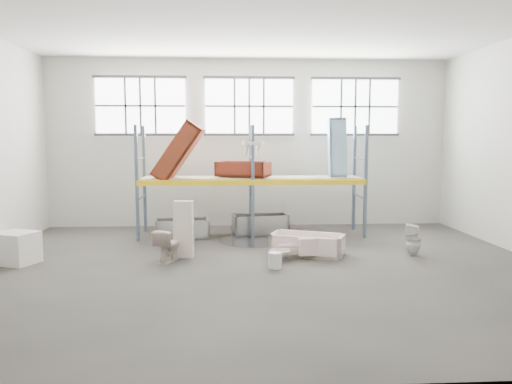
{
  "coord_description": "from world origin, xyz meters",
  "views": [
    {
      "loc": [
        -0.68,
        -10.01,
        2.64
      ],
      "look_at": [
        0.0,
        1.5,
        1.4
      ],
      "focal_mm": 34.83,
      "sensor_mm": 36.0,
      "label": 1
    }
  ],
  "objects": [
    {
      "name": "floor",
      "position": [
        0.0,
        0.0,
        -0.05
      ],
      "size": [
        12.0,
        10.0,
        0.1
      ],
      "primitive_type": "cube",
      "color": "#4C4941",
      "rests_on": "ground"
    },
    {
      "name": "ceiling",
      "position": [
        0.0,
        0.0,
        5.05
      ],
      "size": [
        12.0,
        10.0,
        0.1
      ],
      "primitive_type": "cube",
      "color": "silver",
      "rests_on": "ground"
    },
    {
      "name": "wall_back",
      "position": [
        0.0,
        5.05,
        2.5
      ],
      "size": [
        12.0,
        0.1,
        5.0
      ],
      "primitive_type": "cube",
      "color": "#B8B7AA",
      "rests_on": "ground"
    },
    {
      "name": "wall_front",
      "position": [
        0.0,
        -5.05,
        2.5
      ],
      "size": [
        12.0,
        0.1,
        5.0
      ],
      "primitive_type": "cube",
      "color": "#ACABA0",
      "rests_on": "ground"
    },
    {
      "name": "window_left",
      "position": [
        -3.2,
        4.94,
        3.6
      ],
      "size": [
        2.6,
        0.04,
        1.6
      ],
      "primitive_type": "cube",
      "color": "white",
      "rests_on": "wall_back"
    },
    {
      "name": "window_mid",
      "position": [
        0.0,
        4.94,
        3.6
      ],
      "size": [
        2.6,
        0.04,
        1.6
      ],
      "primitive_type": "cube",
      "color": "white",
      "rests_on": "wall_back"
    },
    {
      "name": "window_right",
      "position": [
        3.2,
        4.94,
        3.6
      ],
      "size": [
        2.6,
        0.04,
        1.6
      ],
      "primitive_type": "cube",
      "color": "white",
      "rests_on": "wall_back"
    },
    {
      "name": "rack_upright_la",
      "position": [
        -3.0,
        2.9,
        1.5
      ],
      "size": [
        0.08,
        0.08,
        3.0
      ],
      "primitive_type": "cube",
      "color": "slate",
      "rests_on": "floor"
    },
    {
      "name": "rack_upright_lb",
      "position": [
        -3.0,
        4.1,
        1.5
      ],
      "size": [
        0.08,
        0.08,
        3.0
      ],
      "primitive_type": "cube",
      "color": "slate",
      "rests_on": "floor"
    },
    {
      "name": "rack_upright_ma",
      "position": [
        0.0,
        2.9,
        1.5
      ],
      "size": [
        0.08,
        0.08,
        3.0
      ],
      "primitive_type": "cube",
      "color": "slate",
      "rests_on": "floor"
    },
    {
      "name": "rack_upright_mb",
      "position": [
        0.0,
        4.1,
        1.5
      ],
      "size": [
        0.08,
        0.08,
        3.0
      ],
      "primitive_type": "cube",
      "color": "slate",
      "rests_on": "floor"
    },
    {
      "name": "rack_upright_ra",
      "position": [
        3.0,
        2.9,
        1.5
      ],
      "size": [
        0.08,
        0.08,
        3.0
      ],
      "primitive_type": "cube",
      "color": "slate",
      "rests_on": "floor"
    },
    {
      "name": "rack_upright_rb",
      "position": [
        3.0,
        4.1,
        1.5
      ],
      "size": [
        0.08,
        0.08,
        3.0
      ],
      "primitive_type": "cube",
      "color": "slate",
      "rests_on": "floor"
    },
    {
      "name": "rack_beam_front",
      "position": [
        0.0,
        2.9,
        1.5
      ],
      "size": [
        6.0,
        0.1,
        0.14
      ],
      "primitive_type": "cube",
      "color": "yellow",
      "rests_on": "floor"
    },
    {
      "name": "rack_beam_back",
      "position": [
        0.0,
        4.1,
        1.5
      ],
      "size": [
        6.0,
        0.1,
        0.14
      ],
      "primitive_type": "cube",
      "color": "yellow",
      "rests_on": "floor"
    },
    {
      "name": "shelf_deck",
      "position": [
        0.0,
        3.5,
        1.58
      ],
      "size": [
        5.9,
        1.1,
        0.03
      ],
      "primitive_type": "cube",
      "color": "gray",
      "rests_on": "floor"
    },
    {
      "name": "wet_patch",
      "position": [
        0.0,
        2.7,
        0.0
      ],
      "size": [
        1.8,
        1.8,
        0.0
      ],
      "primitive_type": "cylinder",
      "color": "black",
      "rests_on": "floor"
    },
    {
      "name": "bathtub_beige",
      "position": [
        1.15,
        1.03,
        0.24
      ],
      "size": [
        1.79,
        1.32,
        0.48
      ],
      "primitive_type": null,
      "rotation": [
        0.0,
        0.0,
        -0.39
      ],
      "color": "silver",
      "rests_on": "floor"
    },
    {
      "name": "cistern_spare",
      "position": [
        1.08,
        0.61,
        0.28
      ],
      "size": [
        0.41,
        0.22,
        0.37
      ],
      "primitive_type": "cube",
      "rotation": [
        0.0,
        0.0,
        0.1
      ],
      "color": "beige",
      "rests_on": "bathtub_beige"
    },
    {
      "name": "sink_in_tub",
      "position": [
        0.46,
        0.5,
        0.16
      ],
      "size": [
        0.56,
        0.56,
        0.16
      ],
      "primitive_type": "imported",
      "rotation": [
        0.0,
        0.0,
        -0.21
      ],
      "color": "beige",
      "rests_on": "bathtub_beige"
    },
    {
      "name": "toilet_beige",
      "position": [
        -1.96,
        0.6,
        0.35
      ],
      "size": [
        0.63,
        0.79,
        0.71
      ],
      "primitive_type": "imported",
      "rotation": [
        0.0,
        0.0,
        2.76
      ],
      "color": "beige",
      "rests_on": "floor"
    },
    {
      "name": "cistern_tall",
      "position": [
        -1.65,
        0.99,
        0.63
      ],
      "size": [
        0.44,
        0.31,
        1.27
      ],
      "primitive_type": "cube",
      "rotation": [
        0.0,
        0.0,
        -0.11
      ],
      "color": "beige",
      "rests_on": "floor"
    },
    {
      "name": "toilet_white",
      "position": [
        3.54,
        0.83,
        0.36
      ],
      "size": [
        0.44,
        0.44,
        0.73
      ],
      "primitive_type": "imported",
      "rotation": [
        0.0,
        0.0,
        -2.0
      ],
      "color": "silver",
      "rests_on": "floor"
    },
    {
      "name": "steel_tub_left",
      "position": [
        -1.87,
        3.08,
        0.26
      ],
      "size": [
        1.48,
        0.86,
        0.51
      ],
      "primitive_type": null,
      "rotation": [
        0.0,
        0.0,
        0.15
      ],
      "color": "#B7BABF",
      "rests_on": "floor"
    },
    {
      "name": "steel_tub_right",
      "position": [
        0.24,
        3.54,
        0.28
      ],
      "size": [
        1.58,
        0.88,
        0.55
      ],
      "primitive_type": null,
      "rotation": [
        0.0,
        0.0,
        0.13
      ],
      "color": "#9EA0A5",
      "rests_on": "floor"
    },
    {
      "name": "rust_tub_flat",
      "position": [
        -0.23,
        3.5,
        1.82
      ],
      "size": [
        1.56,
        1.18,
        0.4
      ],
      "primitive_type": null,
      "rotation": [
        0.0,
        0.0,
        -0.42
      ],
      "color": "maroon",
      "rests_on": "shelf_deck"
    },
    {
      "name": "rust_tub_tilted",
      "position": [
        -1.96,
        3.32,
        2.29
      ],
      "size": [
        1.45,
        0.93,
        1.69
      ],
      "primitive_type": null,
      "rotation": [
        0.0,
        -0.96,
        -0.09
      ],
      "color": "maroon",
      "rests_on": "shelf_deck"
    },
    {
      "name": "sink_on_shelf",
      "position": [
        0.02,
        3.11,
        2.09
      ],
      "size": [
        0.68,
        0.57,
        0.53
      ],
      "primitive_type": "imported",
      "rotation": [
        0.0,
        0.0,
        0.21
      ],
      "color": "silver",
      "rests_on": "rust_tub_flat"
    },
    {
      "name": "blue_tub_upright",
      "position": [
        2.38,
        3.64,
        2.4
      ],
      "size": [
        0.6,
        0.82,
        1.63
      ],
      "primitive_type": null,
      "rotation": [
        0.0,
        1.54,
        -0.13
      ],
      "color": "#80A8C8",
      "rests_on": "shelf_deck"
    },
    {
      "name": "bucket",
      "position": [
        0.29,
        -0.1,
        0.16
      ],
      "size": [
        0.3,
        0.3,
        0.32
      ],
      "primitive_type": "cylinder",
      "rotation": [
        0.0,
        0.0,
        -0.08
      ],
      "color": "silver",
      "rests_on": "floor"
    },
    {
      "name": "carton_near",
      "position": [
        -5.15,
        0.61,
        0.34
      ],
      "size": [
        0.98,
        0.92,
        0.67
      ],
      "primitive_type": "cube",
      "rotation": [
        0.0,
        0.0,
        -0.4
      ],
      "color": "silver",
      "rests_on": "floor"
    },
    {
      "name": "carton_far",
      "position": [
        -5.85,
        1.85,
        0.22
      ],
      "size": [
        0.67,
        0.67,
        0.44
      ],
      "primitive_type": "cube",
      "rotation": [
        0.0,
        0.0,
        -0.3
      ],
      "color": "silver",
      "rests_on": "floor"
    }
  ]
}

